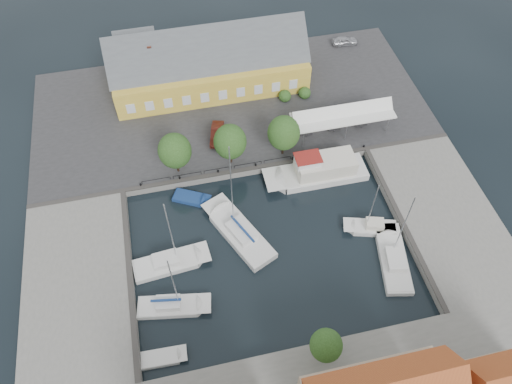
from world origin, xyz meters
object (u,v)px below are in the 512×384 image
tent_canopy (343,116)px  center_sailboat (240,233)px  east_boat_b (371,228)px  car_silver (345,41)px  launch_nw (191,199)px  warehouse (205,65)px  car_red (217,134)px  trawler (320,171)px  east_boat_c (393,261)px  west_boat_c (170,263)px  west_boat_d (172,307)px  launch_sw (163,358)px

tent_canopy → center_sailboat: 21.94m
tent_canopy → center_sailboat: size_ratio=0.92×
east_boat_b → car_silver: bearing=76.4°
east_boat_b → launch_nw: (-20.65, 9.40, -0.17)m
warehouse → car_red: 11.90m
car_red → trawler: trawler is taller
east_boat_c → west_boat_c: (-25.24, 5.40, 0.00)m
warehouse → car_silver: size_ratio=6.97×
west_boat_d → launch_sw: 5.56m
car_red → east_boat_c: east_boat_c is taller
center_sailboat → trawler: size_ratio=1.10×
center_sailboat → west_boat_c: 8.92m
tent_canopy → center_sailboat: bearing=-142.2°
trawler → launch_sw: trawler is taller
car_silver → launch_sw: (-34.68, -44.68, -1.61)m
east_boat_c → launch_sw: east_boat_c is taller
car_silver → west_boat_d: 51.43m
east_boat_b → east_boat_c: 4.91m
east_boat_c → east_boat_b: bearing=100.1°
east_boat_c → west_boat_d: east_boat_c is taller
trawler → west_boat_d: (-21.06, -14.30, -0.75)m
launch_sw → car_red: bearing=69.4°
west_boat_c → west_boat_d: size_ratio=1.11×
center_sailboat → west_boat_c: center_sailboat is taller
center_sailboat → launch_sw: center_sailboat is taller
warehouse → center_sailboat: (-0.53, -27.16, -4.07)m
east_boat_b → launch_sw: bearing=-158.9°
warehouse → car_silver: (23.54, 4.57, -2.73)m
center_sailboat → car_red: bearing=89.6°
warehouse → trawler: size_ratio=2.07×
east_boat_b → car_red: bearing=130.4°
tent_canopy → trawler: (-5.07, -6.64, -2.67)m
center_sailboat → tent_canopy: bearing=37.8°
launch_sw → east_boat_c: bearing=11.1°
warehouse → east_boat_c: 38.51m
west_boat_c → launch_nw: west_boat_c is taller
car_red → center_sailboat: 15.64m
west_boat_d → launch_sw: west_boat_d is taller
warehouse → east_boat_c: east_boat_c is taller
trawler → launch_nw: bearing=-179.9°
center_sailboat → west_boat_c: size_ratio=1.27×
trawler → launch_sw: (-22.67, -19.62, -0.93)m
warehouse → tent_canopy: 21.63m
tent_canopy → car_silver: bearing=69.4°
trawler → launch_sw: size_ratio=2.86×
center_sailboat → west_boat_d: 11.81m
car_red → trawler: 14.91m
west_boat_d → warehouse: bearing=74.7°
car_silver → trawler: trawler is taller
west_boat_d → center_sailboat: bearing=40.3°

